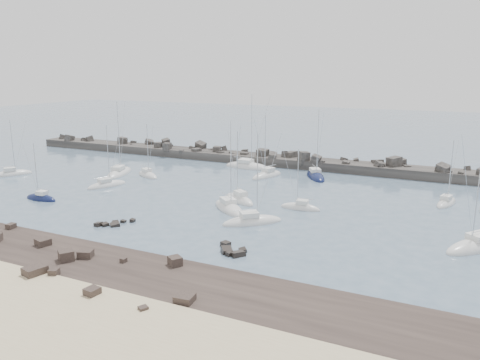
% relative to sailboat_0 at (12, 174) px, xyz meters
% --- Properties ---
extents(ground, '(400.00, 400.00, 0.00)m').
position_rel_sailboat_0_xyz_m(ground, '(42.33, -5.80, -0.14)').
color(ground, slate).
rests_on(ground, ground).
extents(rock_shelf, '(140.00, 12.00, 1.92)m').
position_rel_sailboat_0_xyz_m(rock_shelf, '(42.38, -27.79, -0.11)').
color(rock_shelf, '#2B211D').
rests_on(rock_shelf, ground).
extents(rock_cluster_near, '(3.86, 4.15, 0.98)m').
position_rel_sailboat_0_xyz_m(rock_cluster_near, '(37.96, -15.43, -0.07)').
color(rock_cluster_near, black).
rests_on(rock_cluster_near, ground).
extents(rock_cluster_far, '(4.11, 3.59, 1.36)m').
position_rel_sailboat_0_xyz_m(rock_cluster_far, '(56.61, -17.09, -0.08)').
color(rock_cluster_far, black).
rests_on(rock_cluster_far, ground).
extents(breakwater, '(115.00, 7.57, 5.10)m').
position_rel_sailboat_0_xyz_m(breakwater, '(35.08, 32.20, 0.22)').
color(breakwater, '#2F2D2A').
rests_on(breakwater, ground).
extents(sailboat_0, '(5.64, 7.49, 11.72)m').
position_rel_sailboat_0_xyz_m(sailboat_0, '(0.00, 0.00, 0.00)').
color(sailboat_0, silver).
rests_on(sailboat_0, ground).
extents(sailboat_1, '(5.64, 10.20, 15.34)m').
position_rel_sailboat_0_xyz_m(sailboat_1, '(18.43, 9.62, 0.01)').
color(sailboat_1, silver).
rests_on(sailboat_1, ground).
extents(sailboat_2, '(6.06, 1.94, 9.82)m').
position_rel_sailboat_0_xyz_m(sailboat_2, '(19.37, -10.40, 0.00)').
color(sailboat_2, '#0F173E').
rests_on(sailboat_2, ground).
extents(sailboat_3, '(4.83, 7.66, 11.67)m').
position_rel_sailboat_0_xyz_m(sailboat_3, '(22.89, 0.88, -0.00)').
color(sailboat_3, silver).
rests_on(sailboat_3, ground).
extents(sailboat_4, '(10.83, 4.05, 16.60)m').
position_rel_sailboat_0_xyz_m(sailboat_4, '(38.72, 26.20, 0.00)').
color(sailboat_4, silver).
rests_on(sailboat_4, ground).
extents(sailboat_5, '(7.40, 5.93, 11.90)m').
position_rel_sailboat_0_xyz_m(sailboat_5, '(48.16, 2.42, 0.02)').
color(sailboat_5, silver).
rests_on(sailboat_5, ground).
extents(sailboat_6, '(4.87, 8.40, 12.87)m').
position_rel_sailboat_0_xyz_m(sailboat_6, '(45.56, 20.16, 0.01)').
color(sailboat_6, silver).
rests_on(sailboat_6, ground).
extents(sailboat_7, '(7.91, 7.50, 13.19)m').
position_rel_sailboat_0_xyz_m(sailboat_7, '(54.42, -6.69, 0.00)').
color(sailboat_7, silver).
rests_on(sailboat_7, ground).
extents(sailboat_8, '(6.84, 9.08, 14.07)m').
position_rel_sailboat_0_xyz_m(sailboat_8, '(54.15, 23.66, 0.00)').
color(sailboat_8, '#0F173E').
rests_on(sailboat_8, ground).
extents(sailboat_9, '(6.09, 1.98, 9.79)m').
position_rel_sailboat_0_xyz_m(sailboat_9, '(58.15, 2.43, -0.00)').
color(sailboat_9, silver).
rests_on(sailboat_9, ground).
extents(sailboat_10, '(3.62, 6.93, 10.65)m').
position_rel_sailboat_0_xyz_m(sailboat_10, '(77.55, 14.47, -0.00)').
color(sailboat_10, silver).
rests_on(sailboat_10, ground).
extents(sailboat_11, '(7.95, 9.20, 14.72)m').
position_rel_sailboat_0_xyz_m(sailboat_11, '(81.39, -3.80, 0.00)').
color(sailboat_11, silver).
rests_on(sailboat_11, ground).
extents(sailboat_13, '(7.11, 5.22, 11.08)m').
position_rel_sailboat_0_xyz_m(sailboat_13, '(24.45, 10.74, -0.00)').
color(sailboat_13, silver).
rests_on(sailboat_13, ground).
extents(sailboat_14, '(8.54, 7.97, 14.08)m').
position_rel_sailboat_0_xyz_m(sailboat_14, '(48.80, -2.41, -0.00)').
color(sailboat_14, silver).
rests_on(sailboat_14, ground).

